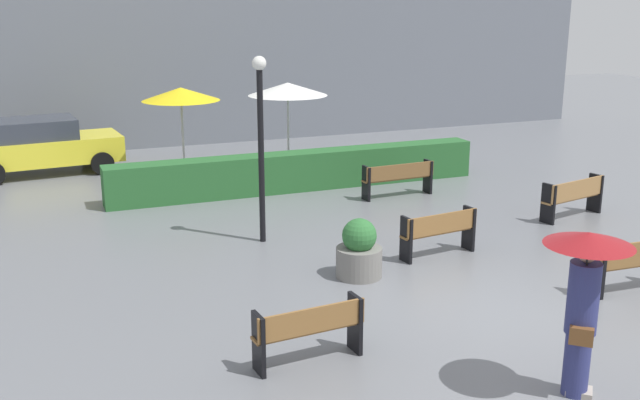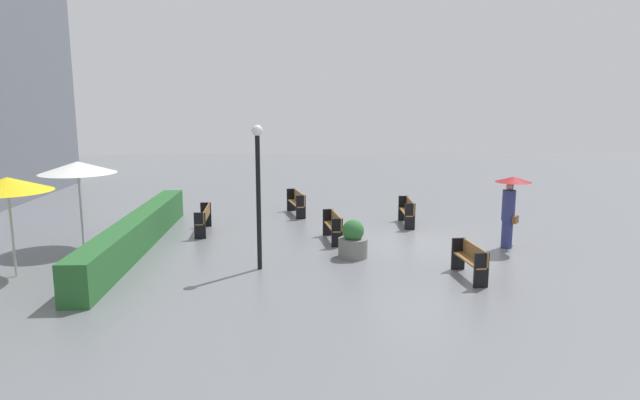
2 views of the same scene
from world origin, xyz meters
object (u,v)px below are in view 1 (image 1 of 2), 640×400
bench_back_row (398,177)px  bench_mid_center (440,230)px  pedestrian_with_umbrella (584,288)px  planter_pot (359,252)px  lamp_post (261,130)px  parked_car (41,145)px  bench_near_right (636,261)px  bench_near_left (309,329)px  bench_far_right (574,195)px  patio_umbrella_yellow (181,94)px  patio_umbrella_white (288,89)px

bench_back_row → bench_mid_center: bench_mid_center is taller
pedestrian_with_umbrella → planter_pot: size_ratio=2.01×
lamp_post → parked_car: lamp_post is taller
bench_near_right → bench_mid_center: 3.51m
bench_mid_center → pedestrian_with_umbrella: (-1.10, -5.14, 0.91)m
bench_near_right → lamp_post: 7.24m
bench_mid_center → parked_car: 12.33m
lamp_post → bench_mid_center: bearing=-36.5°
bench_near_left → planter_pot: size_ratio=1.48×
bench_near_right → bench_mid_center: bearing=127.8°
bench_far_right → patio_umbrella_yellow: bearing=136.3°
bench_near_right → planter_pot: (-4.03, 2.36, -0.08)m
parked_car → planter_pot: bearing=-65.1°
bench_far_right → pedestrian_with_umbrella: (-5.25, -6.27, 0.90)m
bench_near_right → patio_umbrella_yellow: size_ratio=0.66×
parked_car → lamp_post: bearing=-64.1°
bench_near_right → planter_pot: bearing=149.7°
bench_back_row → patio_umbrella_white: 4.21m
bench_mid_center → pedestrian_with_umbrella: 5.34m
pedestrian_with_umbrella → bench_back_row: bearing=75.4°
bench_far_right → bench_near_right: bearing=-117.1°
parked_car → bench_mid_center: bearing=-56.4°
bench_back_row → bench_near_right: 7.05m
bench_mid_center → parked_car: (-6.83, 10.26, 0.29)m
bench_near_right → parked_car: (-8.98, 13.04, 0.27)m
bench_near_left → parked_car: size_ratio=0.36×
bench_near_right → planter_pot: planter_pot is taller
bench_back_row → bench_far_right: size_ratio=1.06×
pedestrian_with_umbrella → parked_car: size_ratio=0.50×
parked_car → bench_back_row: bearing=-36.5°
bench_back_row → patio_umbrella_white: patio_umbrella_white is taller
bench_near_right → patio_umbrella_yellow: (-5.37, 10.95, 1.78)m
bench_back_row → bench_near_left: bearing=-125.3°
planter_pot → parked_car: parked_car is taller
pedestrian_with_umbrella → planter_pot: (-0.78, 4.73, -0.97)m
bench_near_left → parked_car: parked_car is taller
bench_near_left → pedestrian_with_umbrella: bearing=-36.2°
bench_near_right → bench_far_right: size_ratio=0.91×
pedestrian_with_umbrella → bench_near_left: bearing=143.8°
bench_mid_center → planter_pot: bearing=-167.5°
bench_back_row → lamp_post: lamp_post is taller
pedestrian_with_umbrella → planter_pot: bearing=99.4°
parked_car → patio_umbrella_yellow: bearing=-30.0°
bench_far_right → lamp_post: lamp_post is taller
bench_near_left → bench_far_right: 9.07m
bench_near_right → pedestrian_with_umbrella: (-3.25, -2.37, 0.89)m
lamp_post → parked_car: 9.17m
bench_near_left → patio_umbrella_yellow: 11.47m
patio_umbrella_white → parked_car: patio_umbrella_white is taller
parked_car → bench_near_right: bearing=-55.4°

